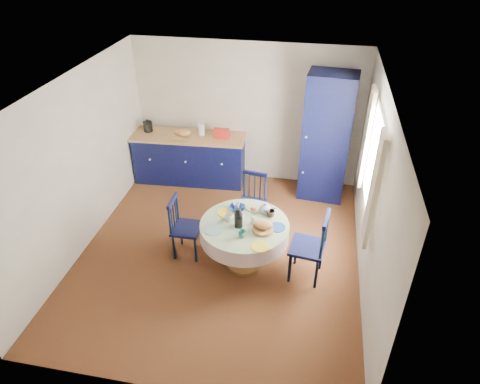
% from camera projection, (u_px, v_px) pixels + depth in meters
% --- Properties ---
extents(floor, '(4.50, 4.50, 0.00)m').
position_uv_depth(floor, '(220.00, 251.00, 6.34)').
color(floor, black).
rests_on(floor, ground).
extents(ceiling, '(4.50, 4.50, 0.00)m').
position_uv_depth(ceiling, '(215.00, 88.00, 4.97)').
color(ceiling, white).
rests_on(ceiling, wall_back).
extents(wall_back, '(4.00, 0.02, 2.50)m').
position_uv_depth(wall_back, '(247.00, 114.00, 7.51)').
color(wall_back, silver).
rests_on(wall_back, floor).
extents(wall_left, '(0.02, 4.50, 2.50)m').
position_uv_depth(wall_left, '(79.00, 165.00, 5.97)').
color(wall_left, silver).
rests_on(wall_left, floor).
extents(wall_right, '(0.02, 4.50, 2.50)m').
position_uv_depth(wall_right, '(374.00, 195.00, 5.34)').
color(wall_right, silver).
rests_on(wall_right, floor).
extents(window, '(0.10, 1.74, 1.45)m').
position_uv_depth(window, '(372.00, 164.00, 5.44)').
color(window, white).
rests_on(window, wall_right).
extents(kitchen_counter, '(2.06, 0.75, 1.14)m').
position_uv_depth(kitchen_counter, '(190.00, 157.00, 7.80)').
color(kitchen_counter, black).
rests_on(kitchen_counter, floor).
extents(pantry_cabinet, '(0.81, 0.62, 2.19)m').
position_uv_depth(pantry_cabinet, '(327.00, 138.00, 7.04)').
color(pantry_cabinet, black).
rests_on(pantry_cabinet, floor).
extents(dining_table, '(1.20, 1.20, 1.01)m').
position_uv_depth(dining_table, '(245.00, 231.00, 5.77)').
color(dining_table, brown).
rests_on(dining_table, floor).
extents(chair_left, '(0.40, 0.42, 0.93)m').
position_uv_depth(chair_left, '(184.00, 227.00, 6.06)').
color(chair_left, black).
rests_on(chair_left, floor).
extents(chair_far, '(0.47, 0.45, 0.93)m').
position_uv_depth(chair_far, '(252.00, 202.00, 6.58)').
color(chair_far, black).
rests_on(chair_far, floor).
extents(chair_right, '(0.50, 0.52, 1.04)m').
position_uv_depth(chair_right, '(311.00, 246.00, 5.63)').
color(chair_right, black).
rests_on(chair_right, floor).
extents(mug_a, '(0.12, 0.12, 0.10)m').
position_uv_depth(mug_a, '(229.00, 218.00, 5.74)').
color(mug_a, silver).
rests_on(mug_a, dining_table).
extents(mug_b, '(0.11, 0.11, 0.10)m').
position_uv_depth(mug_b, '(242.00, 234.00, 5.45)').
color(mug_b, '#2D6D6E').
rests_on(mug_b, dining_table).
extents(mug_c, '(0.12, 0.12, 0.09)m').
position_uv_depth(mug_c, '(271.00, 214.00, 5.82)').
color(mug_c, black).
rests_on(mug_c, dining_table).
extents(mug_d, '(0.09, 0.09, 0.09)m').
position_uv_depth(mug_d, '(236.00, 206.00, 5.98)').
color(mug_d, silver).
rests_on(mug_d, dining_table).
extents(cobalt_bowl, '(0.22, 0.22, 0.05)m').
position_uv_depth(cobalt_bowl, '(237.00, 208.00, 5.96)').
color(cobalt_bowl, navy).
rests_on(cobalt_bowl, dining_table).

